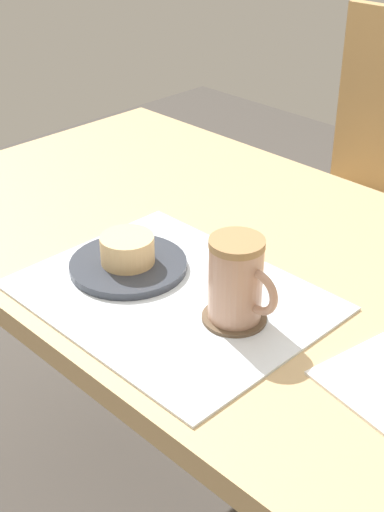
% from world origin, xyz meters
% --- Properties ---
extents(dining_table, '(1.17, 0.69, 0.70)m').
position_xyz_m(dining_table, '(0.00, 0.00, 0.62)').
color(dining_table, tan).
rests_on(dining_table, ground_plane).
extents(wooden_chair, '(0.43, 0.43, 0.91)m').
position_xyz_m(wooden_chair, '(-0.16, 0.73, 0.49)').
color(wooden_chair, tan).
rests_on(wooden_chair, ground_plane).
extents(placemat, '(0.41, 0.32, 0.00)m').
position_xyz_m(placemat, '(0.05, -0.16, 0.70)').
color(placemat, white).
rests_on(placemat, dining_table).
extents(pastry_plate, '(0.17, 0.17, 0.01)m').
position_xyz_m(pastry_plate, '(-0.04, -0.16, 0.71)').
color(pastry_plate, '#333842').
rests_on(pastry_plate, placemat).
extents(pastry, '(0.08, 0.08, 0.04)m').
position_xyz_m(pastry, '(-0.04, -0.16, 0.74)').
color(pastry, '#E5BC7F').
rests_on(pastry, pastry_plate).
extents(coffee_coaster, '(0.09, 0.09, 0.00)m').
position_xyz_m(coffee_coaster, '(0.16, -0.14, 0.71)').
color(coffee_coaster, brown).
rests_on(coffee_coaster, placemat).
extents(coffee_mug, '(0.10, 0.07, 0.11)m').
position_xyz_m(coffee_mug, '(0.16, -0.14, 0.77)').
color(coffee_mug, tan).
rests_on(coffee_mug, coffee_coaster).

